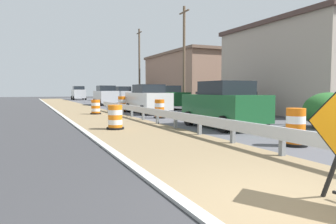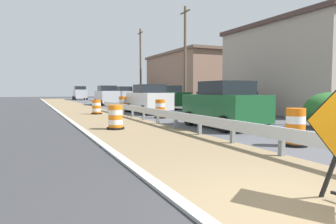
% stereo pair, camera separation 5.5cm
% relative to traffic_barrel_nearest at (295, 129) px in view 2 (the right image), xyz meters
% --- Properties ---
extents(ground_plane, '(160.00, 160.00, 0.00)m').
position_rel_traffic_barrel_nearest_xyz_m(ground_plane, '(-3.69, -3.60, -0.49)').
color(ground_plane, '#333335').
extents(median_dirt_strip, '(3.74, 120.00, 0.01)m').
position_rel_traffic_barrel_nearest_xyz_m(median_dirt_strip, '(-3.02, -3.60, -0.49)').
color(median_dirt_strip, '#7F6B4C').
rests_on(median_dirt_strip, ground).
extents(traffic_barrel_nearest, '(0.66, 0.66, 1.08)m').
position_rel_traffic_barrel_nearest_xyz_m(traffic_barrel_nearest, '(0.00, 0.00, 0.00)').
color(traffic_barrel_nearest, orange).
rests_on(traffic_barrel_nearest, ground).
extents(traffic_barrel_close, '(0.72, 0.72, 0.99)m').
position_rel_traffic_barrel_nearest_xyz_m(traffic_barrel_close, '(-3.69, 5.90, -0.04)').
color(traffic_barrel_close, orange).
rests_on(traffic_barrel_close, ground).
extents(traffic_barrel_mid, '(0.68, 0.68, 1.07)m').
position_rel_traffic_barrel_nearest_xyz_m(traffic_barrel_mid, '(-0.09, 9.93, -0.01)').
color(traffic_barrel_mid, orange).
rests_on(traffic_barrel_mid, ground).
extents(traffic_barrel_far, '(0.72, 0.72, 0.96)m').
position_rel_traffic_barrel_nearest_xyz_m(traffic_barrel_far, '(-2.81, 14.43, -0.06)').
color(traffic_barrel_far, orange).
rests_on(traffic_barrel_far, ground).
extents(traffic_barrel_farther, '(0.69, 0.69, 1.15)m').
position_rel_traffic_barrel_nearest_xyz_m(traffic_barrel_farther, '(-0.68, 15.69, 0.03)').
color(traffic_barrel_farther, orange).
rests_on(traffic_barrel_farther, ground).
extents(car_lead_near_lane, '(2.09, 4.41, 2.08)m').
position_rel_traffic_barrel_nearest_xyz_m(car_lead_near_lane, '(0.76, 27.18, 0.55)').
color(car_lead_near_lane, silver).
rests_on(car_lead_near_lane, ground).
extents(car_trailing_near_lane, '(2.06, 4.44, 2.05)m').
position_rel_traffic_barrel_nearest_xyz_m(car_trailing_near_lane, '(4.33, 10.10, 0.54)').
color(car_trailing_near_lane, black).
rests_on(car_trailing_near_lane, ground).
extents(car_lead_far_lane, '(2.18, 4.08, 1.96)m').
position_rel_traffic_barrel_nearest_xyz_m(car_lead_far_lane, '(0.65, 4.57, 0.49)').
color(car_lead_far_lane, '#195128').
rests_on(car_lead_far_lane, ground).
extents(car_mid_far_lane, '(2.07, 4.25, 2.05)m').
position_rel_traffic_barrel_nearest_xyz_m(car_mid_far_lane, '(3.91, 31.51, 0.54)').
color(car_mid_far_lane, silver).
rests_on(car_mid_far_lane, ground).
extents(car_trailing_far_lane, '(2.03, 4.64, 1.98)m').
position_rel_traffic_barrel_nearest_xyz_m(car_trailing_far_lane, '(0.60, 13.73, 0.50)').
color(car_trailing_far_lane, silver).
rests_on(car_trailing_far_lane, ground).
extents(car_distant_a, '(2.07, 4.15, 2.03)m').
position_rel_traffic_barrel_nearest_xyz_m(car_distant_a, '(3.83, 42.41, 0.53)').
color(car_distant_a, '#4C5156').
rests_on(car_distant_a, ground).
extents(car_distant_b, '(2.16, 4.65, 2.25)m').
position_rel_traffic_barrel_nearest_xyz_m(car_distant_b, '(0.81, 47.32, 0.63)').
color(car_distant_b, silver).
rests_on(car_distant_b, ground).
extents(car_distant_c, '(2.19, 4.86, 1.98)m').
position_rel_traffic_barrel_nearest_xyz_m(car_distant_c, '(4.16, 18.39, 0.51)').
color(car_distant_c, '#195128').
rests_on(car_distant_c, ground).
extents(roadside_shop_near, '(8.93, 10.49, 6.17)m').
position_rel_traffic_barrel_nearest_xyz_m(roadside_shop_near, '(11.64, 9.91, 2.61)').
color(roadside_shop_near, '#AD9E8E').
rests_on(roadside_shop_near, ground).
extents(roadside_shop_far, '(7.82, 13.87, 6.00)m').
position_rel_traffic_barrel_nearest_xyz_m(roadside_shop_far, '(11.57, 27.43, 2.52)').
color(roadside_shop_far, '#93705B').
rests_on(roadside_shop_far, ground).
extents(utility_pole_mid, '(0.24, 1.80, 9.09)m').
position_rel_traffic_barrel_nearest_xyz_m(utility_pole_mid, '(6.12, 19.17, 4.22)').
color(utility_pole_mid, brown).
rests_on(utility_pole_mid, ground).
extents(utility_pole_far, '(0.24, 1.80, 9.47)m').
position_rel_traffic_barrel_nearest_xyz_m(utility_pole_far, '(6.45, 32.66, 4.41)').
color(utility_pole_far, brown).
rests_on(utility_pole_far, ground).
extents(bush_roadside, '(2.02, 2.02, 1.50)m').
position_rel_traffic_barrel_nearest_xyz_m(bush_roadside, '(4.52, 2.64, 0.26)').
color(bush_roadside, '#286028').
rests_on(bush_roadside, ground).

